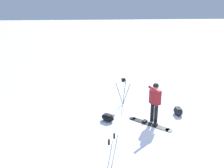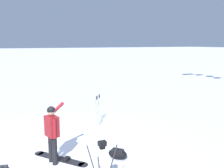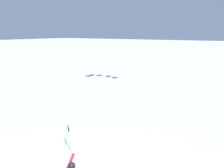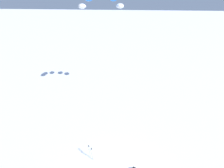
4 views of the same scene
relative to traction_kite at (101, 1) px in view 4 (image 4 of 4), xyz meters
The scene contains 2 objects.
traction_kite is the anchor object (origin of this frame).
ski_poles 12.50m from the traction_kite, 86.65° to the right, with size 0.40×0.37×1.19m.
Camera 4 is at (0.65, -7.01, 10.57)m, focal length 29.45 mm.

